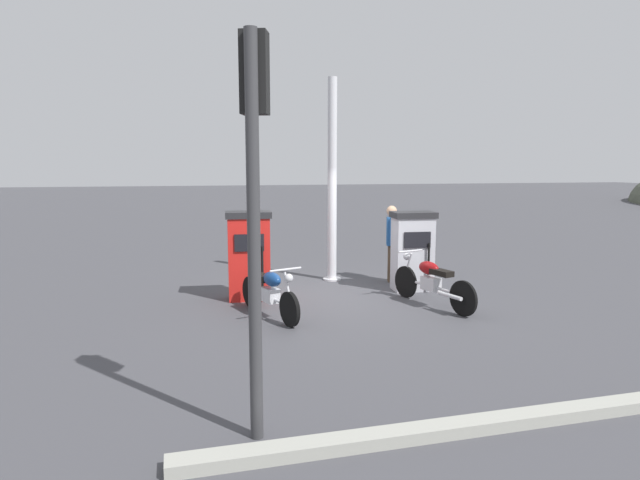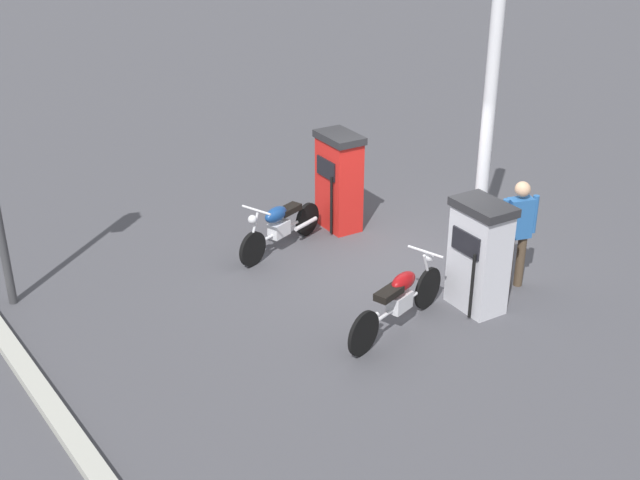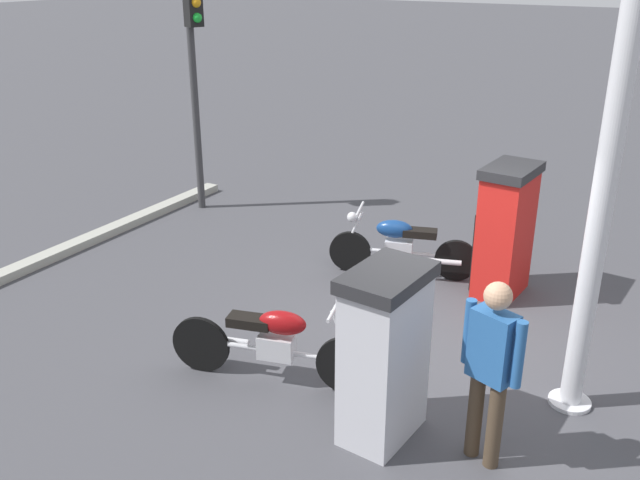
{
  "view_description": "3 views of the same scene",
  "coord_description": "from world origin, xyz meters",
  "px_view_note": "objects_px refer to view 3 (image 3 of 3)",
  "views": [
    {
      "loc": [
        10.09,
        -2.74,
        2.54
      ],
      "look_at": [
        0.79,
        -0.51,
        1.24
      ],
      "focal_mm": 30.75,
      "sensor_mm": 36.0,
      "label": 1
    },
    {
      "loc": [
        7.31,
        8.67,
        5.85
      ],
      "look_at": [
        1.32,
        -0.04,
        0.79
      ],
      "focal_mm": 45.39,
      "sensor_mm": 36.0,
      "label": 2
    },
    {
      "loc": [
        -2.41,
        6.34,
        3.99
      ],
      "look_at": [
        1.56,
        -0.11,
        0.89
      ],
      "focal_mm": 38.9,
      "sensor_mm": 36.0,
      "label": 3
    }
  ],
  "objects_px": {
    "attendant_person": "(491,362)",
    "canopy_support_pole": "(603,194)",
    "fuel_pump_far": "(384,354)",
    "fuel_pump_near": "(505,230)",
    "motorcycle_far_pump": "(275,340)",
    "roadside_traffic_light": "(194,57)",
    "motorcycle_near_pump": "(400,245)"
  },
  "relations": [
    {
      "from": "attendant_person",
      "to": "canopy_support_pole",
      "type": "xyz_separation_m",
      "value": [
        -0.46,
        -1.22,
        1.17
      ]
    },
    {
      "from": "canopy_support_pole",
      "to": "fuel_pump_far",
      "type": "bearing_deg",
      "value": 44.83
    },
    {
      "from": "fuel_pump_near",
      "to": "motorcycle_far_pump",
      "type": "bearing_deg",
      "value": 68.03
    },
    {
      "from": "roadside_traffic_light",
      "to": "canopy_support_pole",
      "type": "height_order",
      "value": "canopy_support_pole"
    },
    {
      "from": "motorcycle_near_pump",
      "to": "canopy_support_pole",
      "type": "relative_size",
      "value": 0.43
    },
    {
      "from": "attendant_person",
      "to": "roadside_traffic_light",
      "type": "relative_size",
      "value": 0.45
    },
    {
      "from": "attendant_person",
      "to": "roadside_traffic_light",
      "type": "distance_m",
      "value": 7.41
    },
    {
      "from": "fuel_pump_far",
      "to": "attendant_person",
      "type": "xyz_separation_m",
      "value": [
        -0.89,
        -0.13,
        0.14
      ]
    },
    {
      "from": "fuel_pump_near",
      "to": "roadside_traffic_light",
      "type": "distance_m",
      "value": 5.62
    },
    {
      "from": "canopy_support_pole",
      "to": "motorcycle_near_pump",
      "type": "bearing_deg",
      "value": -33.71
    },
    {
      "from": "fuel_pump_far",
      "to": "motorcycle_near_pump",
      "type": "relative_size",
      "value": 0.85
    },
    {
      "from": "roadside_traffic_light",
      "to": "attendant_person",
      "type": "bearing_deg",
      "value": 149.29
    },
    {
      "from": "motorcycle_far_pump",
      "to": "roadside_traffic_light",
      "type": "bearing_deg",
      "value": -42.01
    },
    {
      "from": "fuel_pump_near",
      "to": "motorcycle_near_pump",
      "type": "distance_m",
      "value": 1.4
    },
    {
      "from": "fuel_pump_near",
      "to": "fuel_pump_far",
      "type": "xyz_separation_m",
      "value": [
        0.0,
        3.33,
        -0.04
      ]
    },
    {
      "from": "motorcycle_near_pump",
      "to": "motorcycle_far_pump",
      "type": "xyz_separation_m",
      "value": [
        -0.04,
        2.96,
        0.03
      ]
    },
    {
      "from": "motorcycle_far_pump",
      "to": "roadside_traffic_light",
      "type": "xyz_separation_m",
      "value": [
        4.06,
        -3.66,
        2.06
      ]
    },
    {
      "from": "motorcycle_far_pump",
      "to": "attendant_person",
      "type": "distance_m",
      "value": 2.22
    },
    {
      "from": "fuel_pump_far",
      "to": "roadside_traffic_light",
      "type": "xyz_separation_m",
      "value": [
        5.33,
        -3.83,
        1.72
      ]
    },
    {
      "from": "canopy_support_pole",
      "to": "roadside_traffic_light",
      "type": "bearing_deg",
      "value": -20.36
    },
    {
      "from": "fuel_pump_far",
      "to": "roadside_traffic_light",
      "type": "relative_size",
      "value": 0.43
    },
    {
      "from": "attendant_person",
      "to": "roadside_traffic_light",
      "type": "bearing_deg",
      "value": -30.71
    },
    {
      "from": "attendant_person",
      "to": "fuel_pump_far",
      "type": "bearing_deg",
      "value": 8.1
    },
    {
      "from": "fuel_pump_near",
      "to": "canopy_support_pole",
      "type": "xyz_separation_m",
      "value": [
        -1.35,
        1.99,
        1.27
      ]
    },
    {
      "from": "motorcycle_far_pump",
      "to": "canopy_support_pole",
      "type": "xyz_separation_m",
      "value": [
        -2.63,
        -1.17,
        1.65
      ]
    },
    {
      "from": "fuel_pump_far",
      "to": "roadside_traffic_light",
      "type": "distance_m",
      "value": 6.79
    },
    {
      "from": "motorcycle_far_pump",
      "to": "attendant_person",
      "type": "relative_size",
      "value": 1.24
    },
    {
      "from": "fuel_pump_far",
      "to": "roadside_traffic_light",
      "type": "bearing_deg",
      "value": -35.65
    },
    {
      "from": "motorcycle_near_pump",
      "to": "fuel_pump_far",
      "type": "bearing_deg",
      "value": 112.88
    },
    {
      "from": "fuel_pump_far",
      "to": "motorcycle_far_pump",
      "type": "distance_m",
      "value": 1.33
    },
    {
      "from": "roadside_traffic_light",
      "to": "fuel_pump_far",
      "type": "bearing_deg",
      "value": 144.35
    },
    {
      "from": "motorcycle_far_pump",
      "to": "canopy_support_pole",
      "type": "distance_m",
      "value": 3.32
    }
  ]
}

